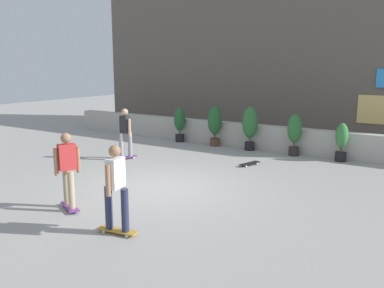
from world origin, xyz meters
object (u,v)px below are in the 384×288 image
potted_plant_2 (250,125)px  potted_plant_4 (342,140)px  skateboard_near_camera (250,163)px  potted_plant_1 (215,123)px  potted_plant_3 (295,132)px  potted_plant_0 (180,122)px  skater_foreground (116,185)px  skater_far_right (125,131)px  skater_by_wall_left (68,168)px

potted_plant_2 → potted_plant_4: (3.25, 0.00, -0.26)m
skateboard_near_camera → potted_plant_4: bearing=43.3°
potted_plant_1 → potted_plant_4: 4.74m
potted_plant_3 → potted_plant_4: bearing=0.0°
potted_plant_0 → potted_plant_3: 4.79m
potted_plant_3 → potted_plant_2: bearing=-180.0°
potted_plant_2 → skater_foreground: size_ratio=0.95×
potted_plant_0 → skateboard_near_camera: 4.69m
potted_plant_0 → skateboard_near_camera: size_ratio=1.69×
skater_foreground → skater_far_right: (-4.01, 4.74, 0.00)m
potted_plant_4 → skateboard_near_camera: size_ratio=1.53×
potted_plant_2 → potted_plant_3: bearing=0.0°
skater_by_wall_left → potted_plant_1: bearing=96.3°
potted_plant_4 → potted_plant_1: bearing=-180.0°
potted_plant_0 → potted_plant_2: 3.12m
skater_far_right → skateboard_near_camera: 4.19m
potted_plant_2 → potted_plant_4: size_ratio=1.28×
skateboard_near_camera → potted_plant_1: bearing=139.5°
skater_far_right → skateboard_near_camera: skater_far_right is taller
potted_plant_3 → skater_foreground: bearing=-93.4°
potted_plant_4 → skater_foreground: 8.58m
potted_plant_3 → potted_plant_0: bearing=180.0°
skater_by_wall_left → potted_plant_0: bearing=107.6°
potted_plant_0 → potted_plant_3: bearing=0.0°
potted_plant_2 → skater_far_right: 4.57m
skateboard_near_camera → potted_plant_0: bearing=152.7°
skater_by_wall_left → skater_foreground: bearing=-13.2°
potted_plant_3 → skater_far_right: size_ratio=0.86×
skateboard_near_camera → potted_plant_3: bearing=72.4°
skater_foreground → potted_plant_1: bearing=107.7°
potted_plant_1 → potted_plant_4: potted_plant_1 is taller
skater_foreground → skater_far_right: same height
potted_plant_1 → potted_plant_3: (3.16, 0.00, -0.07)m
potted_plant_2 → skateboard_near_camera: (1.00, -2.12, -0.89)m
potted_plant_2 → skater_by_wall_left: bearing=-94.4°
skater_by_wall_left → skater_far_right: (-2.22, 4.32, 0.00)m
potted_plant_1 → potted_plant_3: potted_plant_1 is taller
potted_plant_1 → skater_far_right: size_ratio=0.91×
potted_plant_0 → skater_by_wall_left: size_ratio=0.82×
potted_plant_2 → skater_by_wall_left: (-0.61, -7.91, -0.01)m
skater_by_wall_left → skater_foreground: size_ratio=1.00×
potted_plant_1 → skateboard_near_camera: (2.48, -2.12, -0.84)m
skater_by_wall_left → skateboard_near_camera: skater_by_wall_left is taller
potted_plant_2 → skater_foreground: bearing=-81.9°
potted_plant_1 → skateboard_near_camera: size_ratio=1.88×
potted_plant_4 → skater_by_wall_left: 8.80m
potted_plant_1 → skateboard_near_camera: 3.38m
potted_plant_0 → potted_plant_2: size_ratio=0.86×
potted_plant_0 → potted_plant_2: bearing=-0.0°
potted_plant_0 → potted_plant_4: potted_plant_0 is taller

